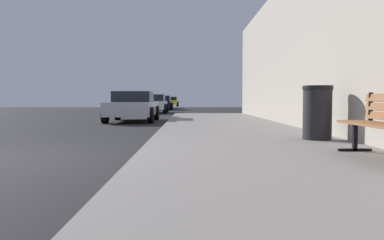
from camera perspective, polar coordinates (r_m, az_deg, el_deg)
The scene contains 8 objects.
ground_plane at distance 6.55m, azimuth -25.68°, elevation -5.42°, with size 80.00×80.00×0.00m, color #232326.
sidewalk at distance 6.05m, azimuth 11.25°, elevation -5.14°, with size 4.00×32.00×0.15m, color gray.
trash_bin at distance 7.85m, azimuth 18.21°, elevation 1.08°, with size 0.58×0.58×1.05m.
car_silver at distance 16.36m, azimuth -8.82°, elevation 2.05°, with size 1.99×4.11×1.27m.
car_white at distance 26.27m, azimuth -5.82°, elevation 2.45°, with size 1.94×4.15×1.27m.
car_black at distance 34.76m, azimuth -4.54°, elevation 2.61°, with size 1.92×4.48×1.27m.
car_blue at distance 41.09m, azimuth -4.89°, elevation 2.69°, with size 1.98×4.25×1.43m.
car_yellow at distance 50.14m, azimuth -3.15°, elevation 2.77°, with size 1.92×4.35×1.27m.
Camera 1 is at (2.77, -5.86, 0.94)m, focal length 35.69 mm.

